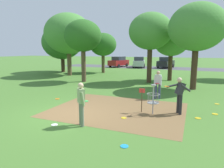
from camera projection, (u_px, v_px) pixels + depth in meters
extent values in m
plane|color=#47752D|center=(70.00, 113.00, 9.32)|extent=(160.00, 160.00, 0.00)
cube|color=brown|center=(118.00, 109.00, 9.95)|extent=(6.41, 5.10, 0.01)
cylinder|color=#9E9EA3|center=(153.00, 100.00, 9.11)|extent=(0.05, 0.05, 1.35)
cylinder|color=#9E9EA3|center=(154.00, 85.00, 9.00)|extent=(0.24, 0.24, 0.04)
torus|color=#9E9EA3|center=(153.00, 94.00, 9.07)|extent=(0.58, 0.58, 0.02)
torus|color=#9E9EA3|center=(153.00, 103.00, 9.13)|extent=(0.55, 0.55, 0.03)
cylinder|color=#9E9EA3|center=(153.00, 103.00, 9.14)|extent=(0.48, 0.48, 0.02)
cylinder|color=gray|center=(158.00, 99.00, 9.01)|extent=(0.01, 0.01, 0.40)
cylinder|color=gray|center=(158.00, 98.00, 9.16)|extent=(0.01, 0.01, 0.40)
cylinder|color=gray|center=(156.00, 97.00, 9.28)|extent=(0.01, 0.01, 0.40)
cylinder|color=gray|center=(152.00, 97.00, 9.33)|extent=(0.01, 0.01, 0.40)
cylinder|color=gray|center=(150.00, 97.00, 9.30)|extent=(0.01, 0.01, 0.40)
cylinder|color=gray|center=(148.00, 98.00, 9.19)|extent=(0.01, 0.01, 0.40)
cylinder|color=gray|center=(148.00, 99.00, 9.05)|extent=(0.01, 0.01, 0.40)
cylinder|color=gray|center=(151.00, 99.00, 8.92)|extent=(0.01, 0.01, 0.40)
cylinder|color=gray|center=(154.00, 100.00, 8.87)|extent=(0.01, 0.01, 0.40)
cylinder|color=gray|center=(157.00, 99.00, 8.90)|extent=(0.01, 0.01, 0.40)
cylinder|color=#4C3823|center=(142.00, 101.00, 9.43)|extent=(0.04, 0.04, 1.10)
cube|color=red|center=(142.00, 91.00, 9.35)|extent=(0.28, 0.03, 0.20)
cylinder|color=#232328|center=(180.00, 105.00, 9.09)|extent=(0.14, 0.14, 0.92)
cylinder|color=#232328|center=(178.00, 104.00, 9.30)|extent=(0.14, 0.14, 0.92)
cube|color=#2D2D33|center=(180.00, 89.00, 9.07)|extent=(0.51, 0.51, 0.60)
sphere|color=beige|center=(179.00, 80.00, 9.00)|extent=(0.22, 0.22, 0.22)
cylinder|color=#2D2D33|center=(173.00, 86.00, 9.17)|extent=(0.55, 0.38, 0.21)
cylinder|color=orange|center=(167.00, 86.00, 9.13)|extent=(0.22, 0.22, 0.02)
cylinder|color=#2D2D33|center=(186.00, 88.00, 8.93)|extent=(0.46, 0.32, 0.37)
cylinder|color=#384260|center=(159.00, 92.00, 12.03)|extent=(0.14, 0.14, 0.92)
cylinder|color=#384260|center=(156.00, 91.00, 12.13)|extent=(0.14, 0.14, 0.92)
cube|color=silver|center=(158.00, 79.00, 11.96)|extent=(0.37, 0.24, 0.56)
sphere|color=tan|center=(158.00, 73.00, 11.89)|extent=(0.22, 0.22, 0.22)
cylinder|color=silver|center=(161.00, 81.00, 11.87)|extent=(0.10, 0.17, 0.55)
cylinder|color=silver|center=(155.00, 81.00, 12.03)|extent=(0.10, 0.17, 0.55)
cylinder|color=red|center=(157.00, 84.00, 11.84)|extent=(0.22, 0.22, 0.02)
cylinder|color=slate|center=(81.00, 113.00, 7.85)|extent=(0.14, 0.14, 0.92)
cylinder|color=slate|center=(82.00, 115.00, 7.65)|extent=(0.14, 0.14, 0.92)
cube|color=#93A875|center=(81.00, 96.00, 7.63)|extent=(0.41, 0.41, 0.56)
sphere|color=beige|center=(81.00, 86.00, 7.56)|extent=(0.22, 0.22, 0.22)
cylinder|color=#93A875|center=(80.00, 97.00, 7.82)|extent=(0.18, 0.18, 0.55)
cylinder|color=#93A875|center=(83.00, 99.00, 7.48)|extent=(0.18, 0.18, 0.55)
cylinder|color=green|center=(86.00, 101.00, 7.74)|extent=(0.22, 0.22, 0.02)
cylinder|color=white|center=(54.00, 125.00, 7.88)|extent=(0.25, 0.25, 0.02)
cylinder|color=gold|center=(215.00, 114.00, 9.20)|extent=(0.26, 0.26, 0.02)
cylinder|color=orange|center=(57.00, 99.00, 12.10)|extent=(0.26, 0.26, 0.02)
cylinder|color=gold|center=(124.00, 118.00, 8.67)|extent=(0.23, 0.23, 0.02)
cylinder|color=#1E93DB|center=(124.00, 146.00, 6.11)|extent=(0.25, 0.25, 0.02)
cylinder|color=gold|center=(217.00, 104.00, 10.93)|extent=(0.24, 0.24, 0.02)
cylinder|color=gold|center=(198.00, 118.00, 8.64)|extent=(0.25, 0.25, 0.02)
cylinder|color=#422D1E|center=(170.00, 68.00, 19.33)|extent=(0.41, 0.41, 2.54)
ellipsoid|color=#4C8E3D|center=(171.00, 42.00, 18.92)|extent=(3.24, 3.24, 2.75)
cylinder|color=brown|center=(103.00, 64.00, 26.18)|extent=(0.42, 0.42, 2.37)
ellipsoid|color=#2D6623|center=(103.00, 44.00, 25.76)|extent=(3.47, 3.47, 2.95)
cylinder|color=brown|center=(84.00, 66.00, 18.59)|extent=(0.42, 0.42, 2.97)
ellipsoid|color=#2D6623|center=(83.00, 36.00, 18.13)|extent=(3.40, 3.40, 2.89)
cylinder|color=#422D1E|center=(63.00, 65.00, 27.13)|extent=(0.49, 0.49, 2.01)
ellipsoid|color=#38752D|center=(62.00, 42.00, 26.64)|extent=(5.28, 5.28, 4.49)
cylinder|color=brown|center=(69.00, 64.00, 23.35)|extent=(0.50, 0.50, 2.77)
ellipsoid|color=#4C8E3D|center=(68.00, 34.00, 22.78)|extent=(5.43, 5.43, 4.62)
cylinder|color=#422D1E|center=(149.00, 65.00, 18.05)|extent=(0.43, 0.43, 3.16)
ellipsoid|color=#4C8E3D|center=(150.00, 31.00, 17.55)|extent=(3.82, 3.82, 3.25)
cylinder|color=#422D1E|center=(194.00, 69.00, 14.88)|extent=(0.44, 0.44, 3.06)
ellipsoid|color=#4C8E3D|center=(197.00, 27.00, 14.37)|extent=(4.07, 4.07, 3.46)
cube|color=#4C4C51|center=(160.00, 68.00, 33.61)|extent=(36.00, 6.00, 0.01)
cube|color=maroon|center=(119.00, 63.00, 35.48)|extent=(2.74, 4.51, 0.90)
cube|color=#2D333D|center=(119.00, 58.00, 35.35)|extent=(2.06, 2.50, 0.64)
cylinder|color=black|center=(119.00, 65.00, 37.11)|extent=(0.32, 0.63, 0.60)
cylinder|color=black|center=(127.00, 65.00, 36.07)|extent=(0.32, 0.63, 0.60)
cylinder|color=black|center=(110.00, 65.00, 35.04)|extent=(0.32, 0.63, 0.60)
cylinder|color=black|center=(119.00, 66.00, 33.99)|extent=(0.32, 0.63, 0.60)
cube|color=#B2B7BC|center=(139.00, 63.00, 34.33)|extent=(2.64, 4.48, 0.90)
cube|color=#2D333D|center=(139.00, 59.00, 34.20)|extent=(2.00, 2.47, 0.64)
cylinder|color=black|center=(134.00, 65.00, 35.83)|extent=(0.30, 0.62, 0.60)
cylinder|color=black|center=(144.00, 65.00, 35.51)|extent=(0.30, 0.62, 0.60)
cylinder|color=black|center=(133.00, 66.00, 33.30)|extent=(0.30, 0.62, 0.60)
cylinder|color=black|center=(144.00, 66.00, 32.98)|extent=(0.30, 0.62, 0.60)
cube|color=black|center=(166.00, 63.00, 33.54)|extent=(2.52, 4.45, 0.90)
cube|color=#2D333D|center=(166.00, 59.00, 33.42)|extent=(1.95, 2.43, 0.64)
cylinder|color=black|center=(163.00, 65.00, 35.18)|extent=(0.28, 0.62, 0.60)
cylinder|color=black|center=(173.00, 66.00, 34.22)|extent=(0.28, 0.62, 0.60)
cylinder|color=black|center=(158.00, 66.00, 33.02)|extent=(0.28, 0.62, 0.60)
cylinder|color=black|center=(169.00, 67.00, 32.06)|extent=(0.28, 0.62, 0.60)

